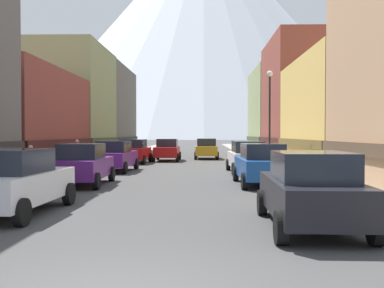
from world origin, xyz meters
TOP-DOWN VIEW (x-y plane):
  - sidewalk_left at (-6.25, 35.00)m, footprint 2.50×100.00m
  - sidewalk_right at (6.25, 35.00)m, footprint 2.50×100.00m
  - storefront_left_3 at (-12.42, 34.72)m, footprint 10.13×10.66m
  - storefront_left_4 at (-11.30, 46.90)m, footprint 7.91×13.35m
  - storefront_right_2 at (11.76, 23.95)m, footprint 8.82×13.30m
  - storefront_right_3 at (11.88, 36.73)m, footprint 9.06×12.01m
  - storefront_right_4 at (11.20, 50.24)m, footprint 7.69×13.88m
  - car_left_0 at (-3.80, 6.23)m, footprint 2.23×4.47m
  - car_left_1 at (-3.80, 13.17)m, footprint 2.15×4.44m
  - car_left_2 at (-3.80, 20.24)m, footprint 2.23×4.48m
  - car_left_3 at (-3.80, 27.74)m, footprint 2.17×4.45m
  - car_right_0 at (3.80, 4.56)m, footprint 2.13×4.43m
  - car_right_1 at (3.80, 13.37)m, footprint 2.19×4.46m
  - car_right_2 at (3.80, 19.59)m, footprint 2.21×4.47m
  - car_driving_0 at (-1.60, 30.71)m, footprint 2.06×4.40m
  - car_driving_1 at (1.60, 33.73)m, footprint 2.06×4.40m
  - potted_plant_0 at (7.00, 15.32)m, footprint 0.58×0.58m
  - pedestrian_0 at (-6.25, 13.74)m, footprint 0.36×0.36m
  - pedestrian_1 at (-6.25, 21.04)m, footprint 0.36×0.36m
  - streetlamp_right at (5.35, 21.67)m, footprint 0.36×0.36m
  - mountain_backdrop at (1.51, 260.00)m, footprint 209.72×209.72m

SIDE VIEW (x-z plane):
  - sidewalk_left at x=-6.25m, z-range 0.00..0.15m
  - sidewalk_right at x=6.25m, z-range 0.00..0.15m
  - potted_plant_0 at x=7.00m, z-range 0.18..1.12m
  - pedestrian_0 at x=-6.25m, z-range 0.08..1.63m
  - car_left_0 at x=-3.80m, z-range 0.01..1.79m
  - car_left_1 at x=-3.80m, z-range 0.01..1.79m
  - car_left_2 at x=-3.80m, z-range 0.01..1.79m
  - car_left_3 at x=-3.80m, z-range 0.01..1.79m
  - car_right_0 at x=3.80m, z-range 0.01..1.79m
  - car_right_1 at x=3.80m, z-range 0.01..1.79m
  - car_right_2 at x=3.80m, z-range 0.01..1.79m
  - car_driving_0 at x=-1.60m, z-range 0.01..1.79m
  - car_driving_1 at x=1.60m, z-range 0.01..1.79m
  - pedestrian_1 at x=-6.25m, z-range 0.09..1.79m
  - storefront_right_2 at x=11.76m, z-range -0.13..7.02m
  - streetlamp_right at x=5.35m, z-range 1.06..6.92m
  - storefront_left_4 at x=-11.30m, z-range -0.17..9.71m
  - storefront_left_3 at x=-12.42m, z-range -0.17..9.80m
  - storefront_right_4 at x=11.20m, z-range -0.17..9.91m
  - storefront_right_3 at x=11.88m, z-range -0.17..10.78m
  - mountain_backdrop at x=1.51m, z-range 0.00..125.83m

